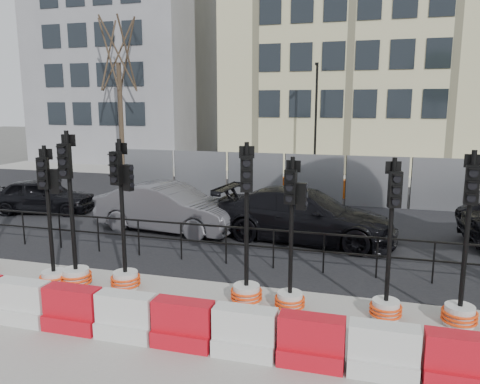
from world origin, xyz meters
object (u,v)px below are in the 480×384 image
(car_c, at_px, (305,215))
(car_a, at_px, (42,196))
(traffic_signal_d, at_px, (124,255))
(traffic_signal_h, at_px, (462,292))

(car_c, bearing_deg, car_a, 91.85)
(traffic_signal_d, bearing_deg, car_c, 68.86)
(car_a, bearing_deg, traffic_signal_h, -125.16)
(traffic_signal_d, distance_m, car_a, 8.65)
(car_a, xyz_separation_m, car_c, (9.76, -0.90, 0.12))
(car_c, bearing_deg, traffic_signal_d, 153.15)
(traffic_signal_h, height_order, car_c, traffic_signal_h)
(traffic_signal_h, xyz_separation_m, car_a, (-13.22, 5.52, -0.02))
(traffic_signal_h, relative_size, car_c, 0.58)
(traffic_signal_h, height_order, car_a, traffic_signal_h)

